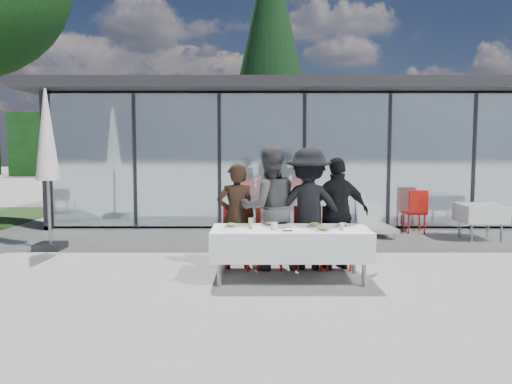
# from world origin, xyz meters

# --- Properties ---
(ground) EXTENTS (90.00, 90.00, 0.00)m
(ground) POSITION_xyz_m (0.00, 0.00, 0.00)
(ground) COLOR gray
(ground) RESTS_ON ground
(pavilion) EXTENTS (14.80, 8.80, 3.44)m
(pavilion) POSITION_xyz_m (2.00, 8.16, 2.15)
(pavilion) COLOR gray
(pavilion) RESTS_ON ground
(treeline) EXTENTS (62.50, 2.00, 4.40)m
(treeline) POSITION_xyz_m (-2.00, 28.00, 2.20)
(treeline) COLOR black
(treeline) RESTS_ON ground
(dining_table) EXTENTS (2.26, 0.96, 0.75)m
(dining_table) POSITION_xyz_m (0.42, -0.33, 0.54)
(dining_table) COLOR white
(dining_table) RESTS_ON ground
(diner_a) EXTENTS (0.72, 0.72, 1.66)m
(diner_a) POSITION_xyz_m (-0.38, 0.34, 0.83)
(diner_a) COLOR black
(diner_a) RESTS_ON ground
(diner_chair_a) EXTENTS (0.44, 0.44, 0.97)m
(diner_chair_a) POSITION_xyz_m (-0.38, 0.42, 0.54)
(diner_chair_a) COLOR red
(diner_chair_a) RESTS_ON ground
(diner_b) EXTENTS (1.11, 1.11, 1.93)m
(diner_b) POSITION_xyz_m (0.14, 0.34, 0.97)
(diner_b) COLOR #4E4E4E
(diner_b) RESTS_ON ground
(diner_chair_b) EXTENTS (0.44, 0.44, 0.97)m
(diner_chair_b) POSITION_xyz_m (0.14, 0.42, 0.54)
(diner_chair_b) COLOR red
(diner_chair_b) RESTS_ON ground
(diner_c) EXTENTS (1.36, 1.36, 1.91)m
(diner_c) POSITION_xyz_m (0.76, 0.34, 0.95)
(diner_c) COLOR black
(diner_c) RESTS_ON ground
(diner_chair_c) EXTENTS (0.44, 0.44, 0.97)m
(diner_chair_c) POSITION_xyz_m (0.76, 0.42, 0.54)
(diner_chair_c) COLOR red
(diner_chair_c) RESTS_ON ground
(diner_d) EXTENTS (1.25, 1.25, 1.76)m
(diner_d) POSITION_xyz_m (1.21, 0.34, 0.88)
(diner_d) COLOR black
(diner_d) RESTS_ON ground
(diner_chair_d) EXTENTS (0.44, 0.44, 0.97)m
(diner_chair_d) POSITION_xyz_m (1.21, 0.42, 0.54)
(diner_chair_d) COLOR red
(diner_chair_d) RESTS_ON ground
(plate_a) EXTENTS (0.25, 0.25, 0.07)m
(plate_a) POSITION_xyz_m (-0.43, -0.24, 0.78)
(plate_a) COLOR white
(plate_a) RESTS_ON dining_table
(plate_b) EXTENTS (0.25, 0.25, 0.07)m
(plate_b) POSITION_xyz_m (0.13, -0.11, 0.78)
(plate_b) COLOR white
(plate_b) RESTS_ON dining_table
(plate_c) EXTENTS (0.25, 0.25, 0.07)m
(plate_c) POSITION_xyz_m (0.79, -0.19, 0.78)
(plate_c) COLOR white
(plate_c) RESTS_ON dining_table
(plate_d) EXTENTS (0.25, 0.25, 0.07)m
(plate_d) POSITION_xyz_m (1.20, -0.21, 0.78)
(plate_d) COLOR white
(plate_d) RESTS_ON dining_table
(plate_extra) EXTENTS (0.25, 0.25, 0.07)m
(plate_extra) POSITION_xyz_m (0.86, -0.58, 0.78)
(plate_extra) COLOR white
(plate_extra) RESTS_ON dining_table
(juice_bottle) EXTENTS (0.06, 0.06, 0.15)m
(juice_bottle) POSITION_xyz_m (-0.15, -0.35, 0.83)
(juice_bottle) COLOR #9DC953
(juice_bottle) RESTS_ON dining_table
(drinking_glasses) EXTENTS (1.03, 0.18, 0.10)m
(drinking_glasses) POSITION_xyz_m (0.50, -0.45, 0.80)
(drinking_glasses) COLOR silver
(drinking_glasses) RESTS_ON dining_table
(folded_eyeglasses) EXTENTS (0.14, 0.03, 0.01)m
(folded_eyeglasses) POSITION_xyz_m (0.36, -0.58, 0.76)
(folded_eyeglasses) COLOR black
(folded_eyeglasses) RESTS_ON dining_table
(spare_table_right) EXTENTS (0.86, 0.86, 0.74)m
(spare_table_right) POSITION_xyz_m (4.60, 2.87, 0.55)
(spare_table_right) COLOR white
(spare_table_right) RESTS_ON ground
(spare_chair_b) EXTENTS (0.49, 0.49, 0.97)m
(spare_chair_b) POSITION_xyz_m (3.51, 3.65, 0.54)
(spare_chair_b) COLOR red
(spare_chair_b) RESTS_ON ground
(market_umbrella) EXTENTS (0.50, 0.50, 3.00)m
(market_umbrella) POSITION_xyz_m (-3.96, 1.84, 1.96)
(market_umbrella) COLOR black
(market_umbrella) RESTS_ON ground
(lounger) EXTENTS (0.69, 1.37, 0.72)m
(lounger) POSITION_xyz_m (2.55, 3.56, 0.26)
(lounger) COLOR silver
(lounger) RESTS_ON ground
(conifer_tree) EXTENTS (4.00, 4.00, 10.50)m
(conifer_tree) POSITION_xyz_m (0.50, 13.00, 5.99)
(conifer_tree) COLOR #382316
(conifer_tree) RESTS_ON ground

